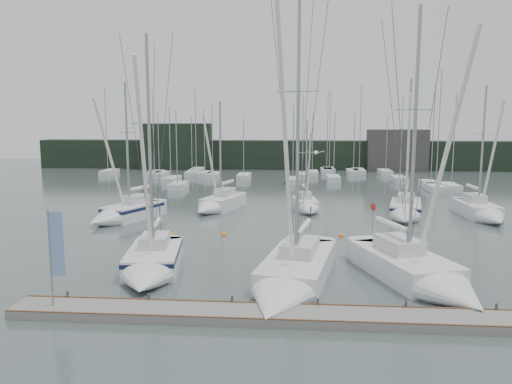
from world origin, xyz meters
TOP-DOWN VIEW (x-y plane):
  - ground at (0.00, 0.00)m, footprint 160.00×160.00m
  - dock at (0.00, -5.00)m, footprint 24.00×2.00m
  - far_treeline at (0.00, 62.00)m, footprint 90.00×4.00m
  - far_building_left at (-20.00, 60.00)m, footprint 12.00×3.00m
  - far_building_right at (18.00, 60.00)m, footprint 10.00×3.00m
  - mast_forest at (-1.22, 47.22)m, footprint 50.55×25.01m
  - sailboat_near_left at (-7.29, 0.61)m, footprint 4.13×9.03m
  - sailboat_near_center at (0.63, -1.25)m, footprint 5.43×12.23m
  - sailboat_near_right at (7.82, -0.26)m, footprint 6.54×10.82m
  - sailboat_mid_a at (-14.19, 15.41)m, footprint 5.67×8.34m
  - sailboat_mid_b at (-6.80, 20.96)m, footprint 4.84×8.20m
  - sailboat_mid_c at (2.02, 21.24)m, footprint 2.82×6.31m
  - sailboat_mid_d at (10.80, 18.79)m, footprint 4.48×9.04m
  - sailboat_mid_e at (17.56, 18.70)m, footprint 2.93×8.10m
  - buoy_a at (-4.56, 10.85)m, footprint 0.47×0.47m
  - buoy_b at (4.42, 11.28)m, footprint 0.45×0.45m
  - buoy_c at (-8.66, 10.63)m, footprint 0.51×0.51m
  - dock_banner at (-9.95, -5.10)m, footprint 0.68×0.17m
  - seagull at (1.89, -1.74)m, footprint 0.90×0.50m

SIDE VIEW (x-z plane):
  - ground at x=0.00m, z-range 0.00..0.00m
  - buoy_a at x=-4.56m, z-range -0.24..0.24m
  - buoy_b at x=4.42m, z-range -0.23..0.23m
  - buoy_c at x=-8.66m, z-range -0.26..0.26m
  - dock at x=0.00m, z-range 0.00..0.40m
  - mast_forest at x=-1.22m, z-range -6.94..7.89m
  - sailboat_mid_c at x=2.02m, z-range -4.17..5.18m
  - sailboat_mid_b at x=-6.80m, z-range -5.11..6.27m
  - sailboat_near_center at x=0.63m, z-range -8.23..9.39m
  - sailboat_mid_e at x=17.56m, z-range -5.70..6.90m
  - sailboat_near_left at x=-7.29m, z-range -6.70..7.92m
  - sailboat_mid_d at x=10.80m, z-range -6.03..7.26m
  - sailboat_near_right at x=7.82m, z-range -7.36..8.61m
  - sailboat_mid_a at x=-14.19m, z-range -5.77..7.09m
  - far_treeline at x=0.00m, z-range 0.00..5.00m
  - dock_banner at x=-9.95m, z-range 0.81..5.32m
  - far_building_right at x=18.00m, z-range 0.00..7.00m
  - far_building_left at x=-20.00m, z-range 0.00..8.00m
  - seagull at x=1.89m, z-range 7.20..7.39m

